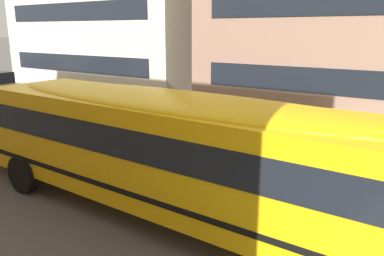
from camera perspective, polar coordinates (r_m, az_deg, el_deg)
ground_plane at (r=12.22m, az=-10.84°, el=-5.26°), size 400.00×400.00×0.00m
sidewalk_far at (r=17.66m, az=5.49°, el=1.01°), size 120.00×3.00×0.01m
lane_centreline at (r=12.22m, az=-10.84°, el=-5.25°), size 110.00×0.16×0.01m
school_bus at (r=8.38m, az=-3.65°, el=-2.37°), size 12.35×3.07×2.75m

